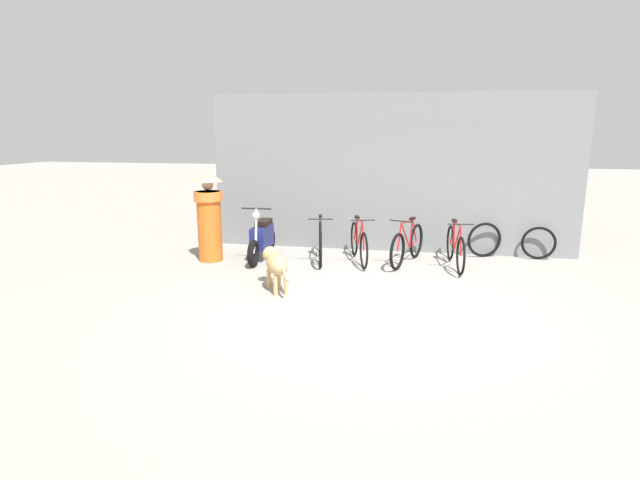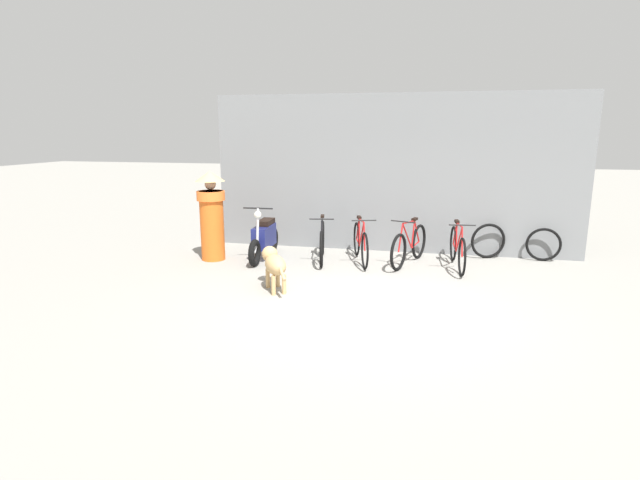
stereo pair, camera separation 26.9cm
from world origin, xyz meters
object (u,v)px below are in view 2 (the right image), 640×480
Objects in this scene: bicycle_2 at (409,246)px; person_in_robes at (212,213)px; bicycle_1 at (361,243)px; motorcycle at (264,238)px; spare_tire_right at (488,241)px; stray_dog at (274,263)px; bicycle_3 at (457,249)px; spare_tire_left at (544,245)px; bicycle_0 at (322,242)px.

person_in_robes is at bearing -64.10° from bicycle_2.
bicycle_1 is 0.96× the size of person_in_robes.
motorcycle reaches higher than spare_tire_right.
bicycle_2 is 1.62× the size of stray_dog.
motorcycle reaches higher than bicycle_1.
person_in_robes is 2.48× the size of spare_tire_right.
bicycle_2 reaches higher than spare_tire_right.
bicycle_3 is at bearing 104.02° from bicycle_2.
stray_dog is 5.41m from spare_tire_left.
motorcycle is at bearing -101.96° from bicycle_1.
spare_tire_left is 1.04m from spare_tire_right.
motorcycle is (-1.91, -0.17, 0.04)m from bicycle_1.
motorcycle is 4.48m from spare_tire_right.
bicycle_0 is at bearing -164.19° from spare_tire_right.
bicycle_1 is 2.59m from spare_tire_right.
bicycle_1 reaches higher than bicycle_3.
bicycle_2 is at bearing 81.83° from bicycle_0.
motorcycle reaches higher than bicycle_0.
bicycle_1 reaches higher than spare_tire_left.
spare_tire_right is (-1.04, -0.01, 0.02)m from spare_tire_left.
spare_tire_left is (6.36, 1.32, -0.60)m from person_in_robes.
person_in_robes reaches higher than bicycle_2.
spare_tire_right is at bearing -82.38° from stray_dog.
bicycle_0 reaches higher than spare_tire_left.
bicycle_1 is at bearing -59.90° from stray_dog.
bicycle_0 is 0.75m from bicycle_1.
bicycle_1 is at bearing -166.21° from spare_tire_left.
bicycle_0 is 2.57m from bicycle_3.
stray_dog is (-0.35, -1.96, 0.06)m from bicycle_0.
stray_dog is at bearing -141.02° from spare_tire_right.
motorcycle is 2.47× the size of spare_tire_right.
person_in_robes is at bearing -166.13° from spare_tire_right.
stray_dog is (-2.92, -1.98, 0.06)m from bicycle_3.
spare_tire_right is at bearing 92.23° from bicycle_1.
motorcycle reaches higher than spare_tire_left.
stray_dog is at bearing -61.85° from bicycle_3.
bicycle_2 is at bearing 75.01° from bicycle_1.
stray_dog is (0.81, -1.86, 0.01)m from motorcycle.
bicycle_1 is at bearing 83.21° from bicycle_0.
spare_tire_right is (3.55, 2.87, -0.08)m from stray_dog.
stray_dog is 1.55× the size of spare_tire_left.
stray_dog is at bearing -26.25° from bicycle_2.
bicycle_0 reaches higher than spare_tire_right.
stray_dog is at bearing -21.21° from bicycle_0.
person_in_robes is 5.51m from spare_tire_right.
bicycle_2 is (1.68, 0.09, -0.00)m from bicycle_0.
spare_tire_right is (2.45, 0.85, -0.02)m from bicycle_1.
person_in_robes reaches higher than bicycle_3.
bicycle_1 is (0.75, 0.06, 0.00)m from bicycle_0.
bicycle_0 is 2.40× the size of spare_tire_right.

